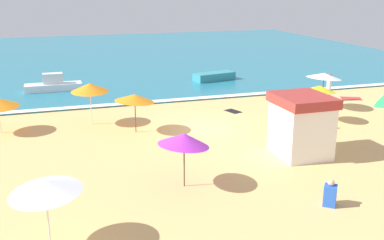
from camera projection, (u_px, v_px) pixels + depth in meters
ground_plane at (204, 128)px, 24.91m from camera, size 60.00×60.00×0.00m
ocean_water at (120, 55)px, 50.49m from camera, size 60.00×44.00×0.10m
wave_breaker_foam at (173, 100)px, 30.64m from camera, size 57.00×0.70×0.01m
lifeguard_cabana at (301, 125)px, 20.66m from camera, size 2.27×2.64×2.76m
beach_umbrella_0 at (324, 76)px, 28.18m from camera, size 2.63×2.61×2.37m
beach_umbrella_1 at (135, 98)px, 23.80m from camera, size 2.14×2.11×2.10m
beach_umbrella_2 at (45, 187)px, 13.14m from camera, size 2.93×2.92×2.18m
beach_umbrella_3 at (90, 88)px, 25.07m from camera, size 2.12×2.14×2.34m
beach_umbrella_4 at (184, 139)px, 17.22m from camera, size 2.35×2.33×2.22m
beach_umbrella_7 at (320, 89)px, 25.48m from camera, size 2.44×2.43×2.18m
beachgoer_0 at (302, 115)px, 24.36m from camera, size 0.47×0.47×1.80m
beachgoer_1 at (329, 88)px, 30.50m from camera, size 0.33×0.33×1.85m
beachgoer_2 at (330, 194)px, 16.07m from camera, size 0.60×0.60×0.98m
beach_towel_0 at (351, 98)px, 31.43m from camera, size 1.62×1.45×0.01m
beach_towel_2 at (233, 111)px, 28.26m from camera, size 0.96×1.22×0.01m
small_boat_0 at (53, 85)px, 33.23m from camera, size 3.97×1.20×1.27m
small_boat_1 at (214, 76)px, 36.92m from camera, size 3.46×1.88×0.62m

